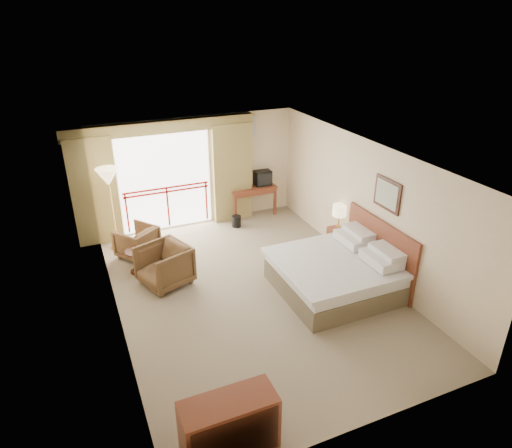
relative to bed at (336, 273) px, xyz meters
name	(u,v)px	position (x,y,z in m)	size (l,w,h in m)	color
floor	(253,291)	(-1.50, 0.60, -0.38)	(7.00, 7.00, 0.00)	#82755C
ceiling	(252,157)	(-1.50, 0.60, 2.32)	(7.00, 7.00, 0.00)	white
wall_back	(197,171)	(-1.50, 4.10, 0.97)	(5.00, 5.00, 0.00)	beige
wall_front	(367,347)	(-1.50, -2.90, 0.97)	(5.00, 5.00, 0.00)	beige
wall_left	(111,255)	(-4.00, 0.60, 0.97)	(7.00, 7.00, 0.00)	beige
wall_right	(366,207)	(1.00, 0.60, 0.97)	(7.00, 7.00, 0.00)	beige
balcony_door	(166,182)	(-2.30, 4.08, 0.82)	(2.40, 2.40, 0.00)	white
balcony_railing	(167,197)	(-2.30, 4.06, 0.44)	(2.09, 0.03, 1.02)	#A3160E
curtain_left	(94,192)	(-3.95, 3.95, 0.87)	(1.00, 0.26, 2.50)	olive
curtain_right	(232,173)	(-0.65, 3.95, 0.87)	(1.00, 0.26, 2.50)	olive
valance	(162,127)	(-2.30, 3.98, 2.17)	(4.40, 0.22, 0.28)	olive
hvac_vent	(246,126)	(-0.20, 4.07, 1.97)	(0.50, 0.04, 0.50)	silver
bed	(336,273)	(0.00, 0.00, 0.00)	(2.13, 2.06, 0.97)	brown
headboard	(379,251)	(0.96, 0.00, 0.27)	(0.06, 2.10, 1.30)	maroon
framed_art	(387,194)	(0.97, 0.00, 1.47)	(0.04, 0.72, 0.60)	black
nightstand	(338,240)	(0.92, 1.35, -0.11)	(0.38, 0.45, 0.54)	maroon
table_lamp	(340,211)	(0.92, 1.40, 0.58)	(0.31, 0.31, 0.54)	tan
phone	(341,231)	(0.87, 1.20, 0.20)	(0.17, 0.13, 0.08)	black
desk	(251,192)	(-0.09, 4.03, 0.24)	(1.22, 0.59, 0.80)	maroon
tv	(262,178)	(0.21, 3.97, 0.61)	(0.43, 0.34, 0.39)	black
coffee_maker	(239,184)	(-0.44, 3.97, 0.54)	(0.11, 0.11, 0.24)	black
cup	(245,186)	(-0.29, 3.92, 0.47)	(0.07, 0.07, 0.10)	white
wastebasket	(236,221)	(-0.74, 3.43, -0.23)	(0.23, 0.23, 0.29)	black
armchair_far	(139,256)	(-3.29, 2.88, -0.38)	(0.75, 0.77, 0.70)	#4D341E
armchair_near	(166,283)	(-2.98, 1.53, -0.38)	(0.88, 0.91, 0.82)	#4D341E
side_table	(137,257)	(-3.41, 2.19, -0.03)	(0.47, 0.47, 0.51)	black
book	(136,250)	(-3.41, 2.19, 0.14)	(0.17, 0.22, 0.02)	white
floor_lamp	(108,180)	(-3.65, 3.48, 1.26)	(0.48, 0.48, 1.90)	tan
dresser	(229,426)	(-3.12, -2.52, 0.02)	(1.18, 0.50, 0.79)	maroon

